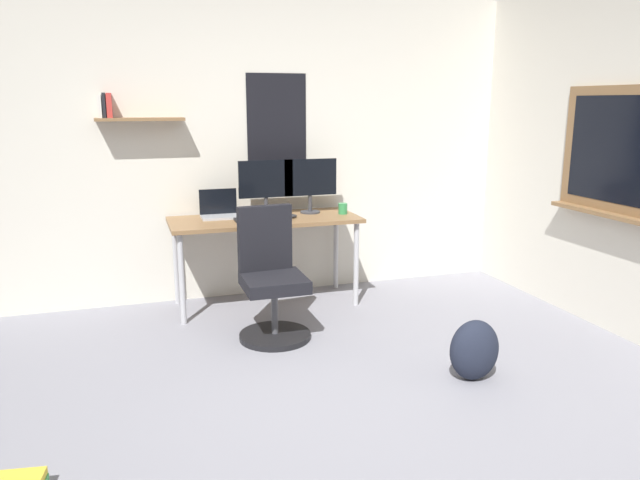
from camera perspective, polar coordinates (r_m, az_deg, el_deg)
The scene contains 11 objects.
ground_plane at distance 3.38m, azimuth 1.65°, elevation -17.07°, with size 5.20×5.20×0.00m, color gray.
wall_back at distance 5.31m, azimuth -7.29°, elevation 8.66°, with size 5.00×0.30×2.60m.
desk at distance 5.03m, azimuth -5.21°, elevation 1.27°, with size 1.55×0.63×0.75m.
office_chair at distance 4.41m, azimuth -4.59°, elevation -4.00°, with size 0.52×0.52×0.95m.
laptop at distance 5.09m, azimuth -9.45°, elevation 2.74°, with size 0.31×0.21×0.23m.
monitor_primary at distance 5.08m, azimuth -5.12°, elevation 5.31°, with size 0.46×0.17×0.46m.
monitor_secondary at distance 5.18m, azimuth -0.91°, elevation 5.51°, with size 0.46×0.17×0.46m.
keyboard at distance 4.92m, azimuth -5.90°, elevation 1.98°, with size 0.37×0.13×0.02m, color black.
computer_mouse at distance 4.99m, azimuth -2.76°, elevation 2.26°, with size 0.10×0.06×0.03m, color #262628.
coffee_mug at distance 5.17m, azimuth 2.16°, elevation 2.97°, with size 0.08×0.08×0.09m, color #338C4C.
backpack at distance 3.91m, azimuth 14.32°, elevation -10.00°, with size 0.32×0.22×0.38m, color #1E2333.
Camera 1 is at (-0.99, -2.75, 1.69)m, focal length 34.00 mm.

